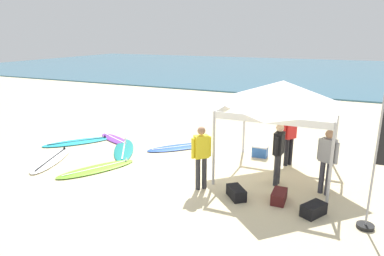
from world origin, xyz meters
name	(u,v)px	position (x,y,z in m)	size (l,w,h in m)	color
ground_plane	(166,171)	(0.00, 0.00, 0.00)	(80.00, 80.00, 0.00)	beige
sea	(303,70)	(0.00, 32.38, 0.05)	(80.00, 36.00, 0.10)	#386B84
canopy_tent	(283,94)	(3.07, 1.20, 2.39)	(3.04, 3.04, 2.75)	#B7B7BC
surfboard_blue	(180,147)	(-0.59, 2.14, 0.04)	(2.14, 2.19, 0.19)	blue
surfboard_white	(51,160)	(-3.82, -0.74, 0.04)	(1.46, 2.50, 0.19)	white
surfboard_cyan	(78,142)	(-4.39, 1.10, 0.04)	(2.11, 2.40, 0.19)	#23B2CC
surfboard_teal	(124,149)	(-2.28, 1.08, 0.04)	(1.88, 2.45, 0.19)	#19847F
surfboard_lime	(97,169)	(-1.97, -0.76, 0.04)	(1.74, 2.45, 0.19)	#7AD12D
surfboard_purple	(115,139)	(-3.30, 1.96, 0.04)	(2.03, 1.37, 0.19)	purple
person_black	(279,150)	(3.20, 0.46, 0.99)	(0.25, 0.55, 1.71)	#2D2D33
person_red	(290,135)	(3.24, 2.05, 0.99)	(0.39, 0.46, 1.71)	black
person_grey	(327,158)	(4.42, 0.37, 0.99)	(0.50, 0.36, 1.71)	#383842
person_yellow	(201,154)	(1.42, -0.66, 0.99)	(0.42, 0.42, 1.71)	#2D2D33
banner_flag	(382,159)	(5.47, -0.98, 1.57)	(0.60, 0.36, 3.40)	#99999E
gear_bag_near_tent	(313,210)	(4.29, -0.88, 0.14)	(0.60, 0.32, 0.28)	black
gear_bag_by_pole	(279,196)	(3.45, -0.54, 0.14)	(0.60, 0.32, 0.28)	#4C1919
gear_bag_on_sand	(236,193)	(2.44, -0.79, 0.14)	(0.60, 0.32, 0.28)	black
cooler_box	(260,151)	(2.26, 2.44, 0.20)	(0.50, 0.36, 0.39)	#2D60B7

